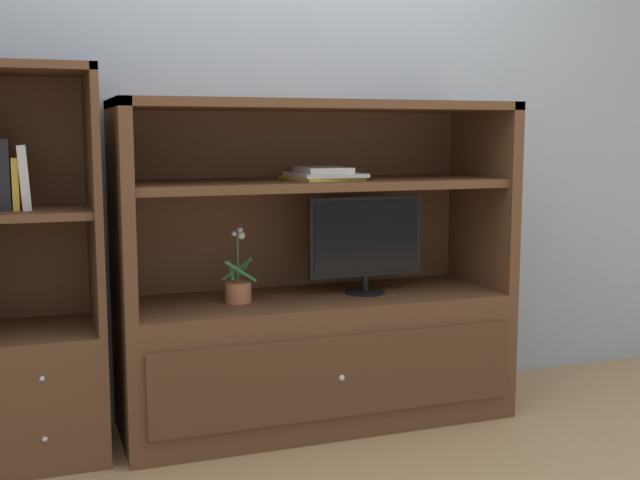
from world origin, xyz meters
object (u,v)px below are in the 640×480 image
at_px(media_console, 316,321).
at_px(potted_plant, 238,289).
at_px(upright_book_row, 6,177).
at_px(bookshelf_tall, 40,330).
at_px(tv_monitor, 366,241).
at_px(magazine_stack, 323,174).

bearing_deg(media_console, potted_plant, -176.62).
bearing_deg(media_console, upright_book_row, -179.68).
distance_m(media_console, bookshelf_tall, 1.13).
distance_m(tv_monitor, upright_book_row, 1.48).
bearing_deg(bookshelf_tall, media_console, -0.20).
relative_size(magazine_stack, bookshelf_tall, 0.23).
height_order(tv_monitor, potted_plant, tv_monitor).
bearing_deg(upright_book_row, media_console, 0.32).
xyz_separation_m(media_console, magazine_stack, (0.03, 0.00, 0.64)).
distance_m(media_console, upright_book_row, 1.39).
bearing_deg(potted_plant, upright_book_row, 179.10).
bearing_deg(media_console, magazine_stack, 0.23).
height_order(bookshelf_tall, upright_book_row, bookshelf_tall).
distance_m(tv_monitor, bookshelf_tall, 1.39).
xyz_separation_m(media_console, upright_book_row, (-1.22, -0.01, 0.65)).
height_order(media_console, magazine_stack, media_console).
bearing_deg(upright_book_row, tv_monitor, -0.81).
relative_size(media_console, bookshelf_tall, 1.12).
bearing_deg(tv_monitor, potted_plant, 179.32).
distance_m(media_console, potted_plant, 0.39).
bearing_deg(bookshelf_tall, magazine_stack, -0.18).
relative_size(media_console, magazine_stack, 4.87).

